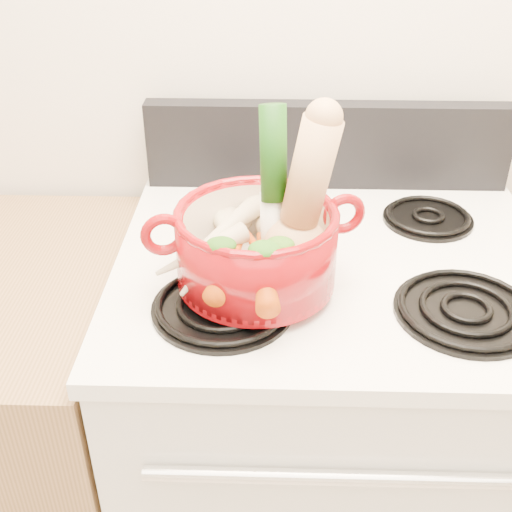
{
  "coord_description": "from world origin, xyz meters",
  "views": [
    {
      "loc": [
        -0.11,
        0.43,
        1.56
      ],
      "look_at": [
        -0.14,
        1.28,
        1.03
      ],
      "focal_mm": 45.0,
      "sensor_mm": 36.0,
      "label": 1
    }
  ],
  "objects_px": {
    "dutch_oven": "(256,247)",
    "leek": "(273,188)",
    "stove_body": "(321,447)",
    "squash": "(314,198)"
  },
  "relations": [
    {
      "from": "dutch_oven",
      "to": "leek",
      "type": "relative_size",
      "value": 0.95
    },
    {
      "from": "stove_body",
      "to": "leek",
      "type": "bearing_deg",
      "value": -142.8
    },
    {
      "from": "squash",
      "to": "leek",
      "type": "distance_m",
      "value": 0.07
    },
    {
      "from": "leek",
      "to": "dutch_oven",
      "type": "bearing_deg",
      "value": -158.44
    },
    {
      "from": "stove_body",
      "to": "leek",
      "type": "xyz_separation_m",
      "value": [
        -0.11,
        -0.09,
        0.67
      ]
    },
    {
      "from": "squash",
      "to": "leek",
      "type": "bearing_deg",
      "value": 176.95
    },
    {
      "from": "stove_body",
      "to": "dutch_oven",
      "type": "height_order",
      "value": "dutch_oven"
    },
    {
      "from": "squash",
      "to": "stove_body",
      "type": "bearing_deg",
      "value": 78.18
    },
    {
      "from": "squash",
      "to": "leek",
      "type": "height_order",
      "value": "leek"
    },
    {
      "from": "stove_body",
      "to": "dutch_oven",
      "type": "relative_size",
      "value": 3.62
    }
  ]
}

